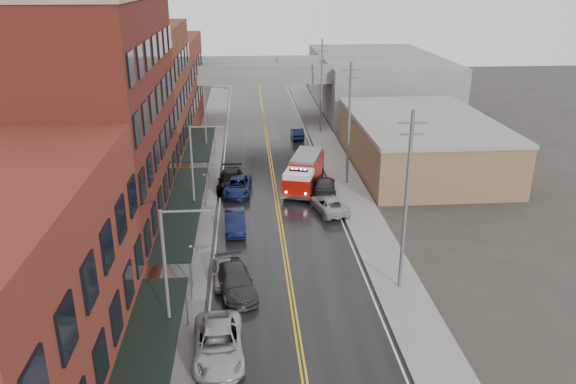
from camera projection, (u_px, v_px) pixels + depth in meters
road at (277, 205)px, 50.60m from camera, size 11.00×160.00×0.02m
sidewalk_left at (196, 207)px, 50.06m from camera, size 3.00×160.00×0.15m
sidewalk_right at (357, 202)px, 51.10m from camera, size 3.00×160.00×0.15m
curb_left at (214, 206)px, 50.17m from camera, size 0.30×160.00×0.15m
curb_right at (339, 203)px, 50.98m from camera, size 0.30×160.00×0.15m
brick_building_b at (96, 131)px, 39.91m from camera, size 9.00×20.00×18.00m
brick_building_c at (140, 101)px, 56.73m from camera, size 9.00×15.00×15.00m
brick_building_far at (163, 85)px, 73.56m from camera, size 9.00×20.00×12.00m
tan_building at (420, 144)px, 60.16m from camera, size 14.00×22.00×5.00m
right_far_block at (377, 81)px, 87.68m from camera, size 18.00×30.00×8.00m
awning_0 at (143, 371)px, 24.80m from camera, size 2.60×16.00×3.09m
awning_1 at (184, 207)px, 42.48m from camera, size 2.60×18.00×3.09m
awning_2 at (200, 143)px, 58.77m from camera, size 2.60×13.00×3.09m
globe_lamp_1 at (191, 257)px, 36.29m from camera, size 0.44×0.44×3.12m
globe_lamp_2 at (205, 183)px, 49.32m from camera, size 0.44×0.44×3.12m
street_lamp_0 at (171, 281)px, 27.80m from camera, size 2.64×0.22×9.00m
street_lamp_1 at (196, 175)px, 42.69m from camera, size 2.64×0.22×9.00m
street_lamp_2 at (208, 123)px, 57.58m from camera, size 2.64×0.22×9.00m
utility_pole_0 at (406, 200)px, 34.90m from camera, size 1.80×0.24×12.00m
utility_pole_1 at (349, 122)px, 53.51m from camera, size 1.80×0.24×12.00m
utility_pole_2 at (321, 85)px, 72.12m from camera, size 1.80×0.24×12.00m
overpass at (264, 79)px, 78.24m from camera, size 40.00×10.00×7.50m
fire_truck at (304, 172)px, 54.25m from camera, size 5.13×8.77×3.05m
parked_car_left_2 at (218, 344)px, 30.18m from camera, size 2.91×5.89×1.60m
parked_car_left_3 at (235, 281)px, 36.42m from camera, size 3.23×5.78×1.58m
parked_car_left_4 at (225, 272)px, 37.77m from camera, size 1.92×4.07×1.35m
parked_car_left_5 at (235, 221)px, 45.38m from camera, size 1.79×4.72×1.54m
parked_car_left_6 at (237, 186)px, 53.05m from camera, size 2.86×5.59×1.51m
parked_car_left_7 at (230, 180)px, 54.47m from camera, size 2.63×5.81×1.65m
parked_car_right_0 at (329, 204)px, 49.00m from camera, size 3.31×5.38×1.39m
parked_car_right_1 at (324, 186)px, 53.01m from camera, size 2.86×5.71×1.59m
parked_car_right_2 at (307, 155)px, 62.43m from camera, size 2.06×4.36×1.44m
parked_car_right_3 at (297, 133)px, 71.30m from camera, size 1.49×4.10×1.34m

